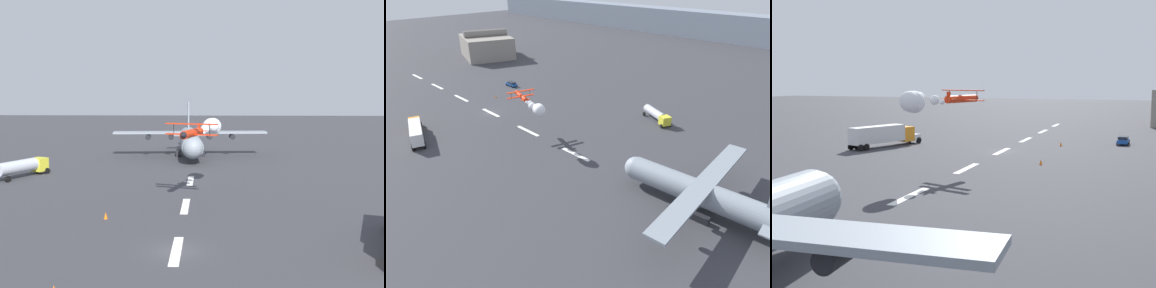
# 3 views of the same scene
# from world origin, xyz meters

# --- Properties ---
(ground_plane) EXTENTS (440.00, 440.00, 0.00)m
(ground_plane) POSITION_xyz_m (0.00, 0.00, 0.00)
(ground_plane) COLOR #38383D
(ground_plane) RESTS_ON ground
(runway_stripe_0) EXTENTS (8.00, 0.90, 0.01)m
(runway_stripe_0) POSITION_xyz_m (-49.94, 0.00, 0.01)
(runway_stripe_0) COLOR white
(runway_stripe_0) RESTS_ON ground
(runway_stripe_1) EXTENTS (8.00, 0.90, 0.01)m
(runway_stripe_1) POSITION_xyz_m (-33.30, 0.00, 0.01)
(runway_stripe_1) COLOR white
(runway_stripe_1) RESTS_ON ground
(runway_stripe_2) EXTENTS (8.00, 0.90, 0.01)m
(runway_stripe_2) POSITION_xyz_m (-16.65, 0.00, 0.01)
(runway_stripe_2) COLOR white
(runway_stripe_2) RESTS_ON ground
(runway_stripe_3) EXTENTS (8.00, 0.90, 0.01)m
(runway_stripe_3) POSITION_xyz_m (0.00, 0.00, 0.01)
(runway_stripe_3) COLOR white
(runway_stripe_3) RESTS_ON ground
(runway_stripe_4) EXTENTS (8.00, 0.90, 0.01)m
(runway_stripe_4) POSITION_xyz_m (16.65, 0.00, 0.01)
(runway_stripe_4) COLOR white
(runway_stripe_4) RESTS_ON ground
(runway_stripe_5) EXTENTS (8.00, 0.90, 0.01)m
(runway_stripe_5) POSITION_xyz_m (33.30, 0.00, 0.01)
(runway_stripe_5) COLOR white
(runway_stripe_5) RESTS_ON ground
(stunt_biplane_red) EXTENTS (14.86, 7.02, 2.57)m
(stunt_biplane_red) POSITION_xyz_m (23.74, -2.84, 9.10)
(stunt_biplane_red) COLOR red
(semi_truck_orange) EXTENTS (14.63, 7.44, 3.70)m
(semi_truck_orange) POSITION_xyz_m (1.66, -20.71, 2.13)
(semi_truck_orange) COLOR silver
(semi_truck_orange) RESTS_ON ground
(followme_car_yellow) EXTENTS (4.69, 2.64, 1.52)m
(followme_car_yellow) POSITION_xyz_m (-19.76, -27.79, 0.81)
(followme_car_yellow) COLOR #B21E23
(followme_car_yellow) RESTS_ON ground
(airport_staff_sedan) EXTENTS (4.64, 2.15, 1.52)m
(airport_staff_sedan) POSITION_xyz_m (-15.75, 18.03, 0.81)
(airport_staff_sedan) COLOR #194CA5
(airport_staff_sedan) RESTS_ON ground
(traffic_cone_near) EXTENTS (0.44, 0.44, 0.75)m
(traffic_cone_near) POSITION_xyz_m (-9.80, 7.91, 0.38)
(traffic_cone_near) COLOR orange
(traffic_cone_near) RESTS_ON ground
(traffic_cone_far) EXTENTS (0.44, 0.44, 0.75)m
(traffic_cone_far) POSITION_xyz_m (10.41, 8.54, 0.38)
(traffic_cone_far) COLOR orange
(traffic_cone_far) RESTS_ON ground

